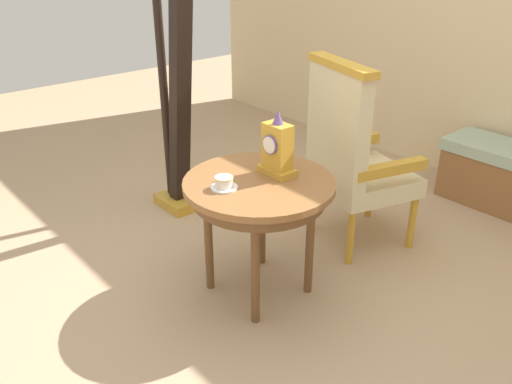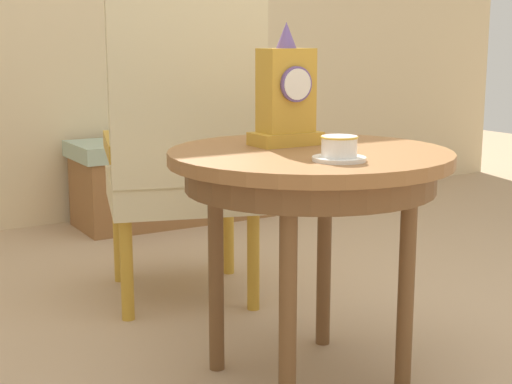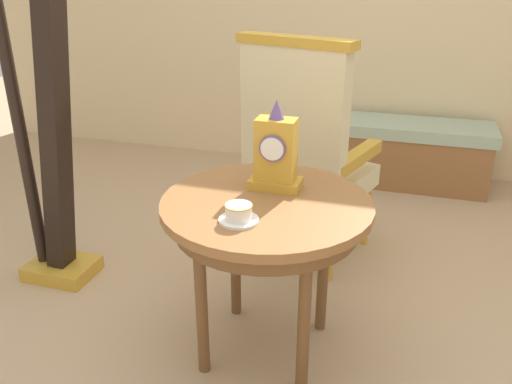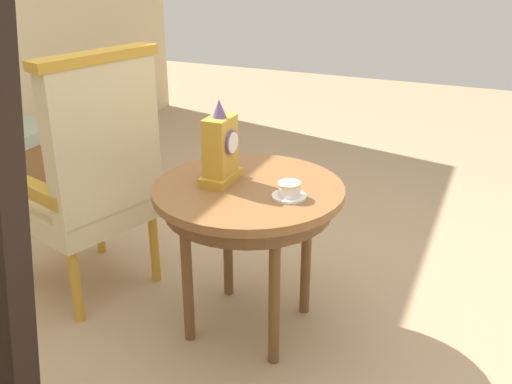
{
  "view_description": "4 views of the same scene",
  "coord_description": "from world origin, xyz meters",
  "views": [
    {
      "loc": [
        1.76,
        -1.57,
        1.75
      ],
      "look_at": [
        0.0,
        -0.04,
        0.61
      ],
      "focal_mm": 37.18,
      "sensor_mm": 36.0,
      "label": 1
    },
    {
      "loc": [
        -1.16,
        -1.66,
        0.94
      ],
      "look_at": [
        -0.1,
        0.15,
        0.52
      ],
      "focal_mm": 53.61,
      "sensor_mm": 36.0,
      "label": 2
    },
    {
      "loc": [
        0.44,
        -1.63,
        1.42
      ],
      "look_at": [
        -0.1,
        0.14,
        0.62
      ],
      "focal_mm": 36.75,
      "sensor_mm": 36.0,
      "label": 3
    },
    {
      "loc": [
        -1.99,
        -0.88,
        1.56
      ],
      "look_at": [
        -0.02,
        -0.04,
        0.63
      ],
      "focal_mm": 41.8,
      "sensor_mm": 36.0,
      "label": 4
    }
  ],
  "objects": [
    {
      "name": "harp",
      "position": [
        -1.1,
        0.23,
        0.76
      ],
      "size": [
        0.4,
        0.24,
        1.88
      ],
      "color": "gold",
      "rests_on": "ground"
    },
    {
      "name": "teacup_left",
      "position": [
        -0.06,
        -0.19,
        0.68
      ],
      "size": [
        0.13,
        0.13,
        0.06
      ],
      "color": "white",
      "rests_on": "side_table"
    },
    {
      "name": "ground_plane",
      "position": [
        0.0,
        0.0,
        0.0
      ],
      "size": [
        10.0,
        10.0,
        0.0
      ],
      "primitive_type": "plane",
      "color": "tan"
    },
    {
      "name": "mantel_clock",
      "position": [
        -0.02,
        0.12,
        0.79
      ],
      "size": [
        0.19,
        0.11,
        0.34
      ],
      "color": "gold",
      "rests_on": "side_table"
    },
    {
      "name": "side_table",
      "position": [
        -0.02,
        -0.0,
        0.58
      ],
      "size": [
        0.76,
        0.76,
        0.65
      ],
      "color": "brown",
      "rests_on": "ground"
    },
    {
      "name": "armchair",
      "position": [
        -0.04,
        0.74,
        0.59
      ],
      "size": [
        0.67,
        0.67,
        1.14
      ],
      "color": "beige",
      "rests_on": "ground"
    }
  ]
}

